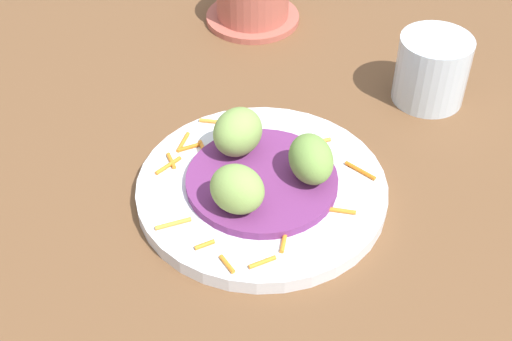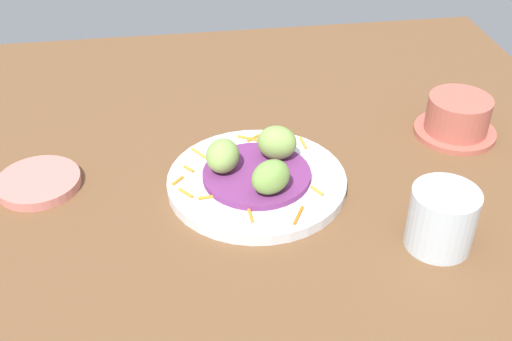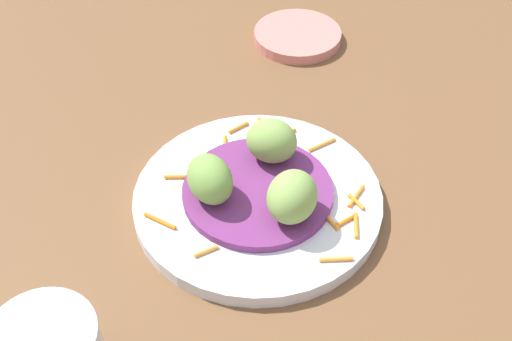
% 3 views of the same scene
% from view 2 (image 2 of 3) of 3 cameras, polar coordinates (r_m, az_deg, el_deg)
% --- Properties ---
extents(table_surface, '(1.10, 1.10, 0.02)m').
position_cam_2_polar(table_surface, '(0.85, -1.03, -3.00)').
color(table_surface, brown).
rests_on(table_surface, ground).
extents(main_plate, '(0.24, 0.24, 0.01)m').
position_cam_2_polar(main_plate, '(0.86, 0.07, -1.01)').
color(main_plate, silver).
rests_on(main_plate, table_surface).
extents(cabbage_bed, '(0.15, 0.15, 0.01)m').
position_cam_2_polar(cabbage_bed, '(0.85, 0.07, -0.37)').
color(cabbage_bed, '#702D6B').
rests_on(cabbage_bed, main_plate).
extents(carrot_garnish, '(0.21, 0.20, 0.00)m').
position_cam_2_polar(carrot_garnish, '(0.87, -0.64, 0.33)').
color(carrot_garnish, orange).
rests_on(carrot_garnish, main_plate).
extents(guac_scoop_left, '(0.06, 0.06, 0.04)m').
position_cam_2_polar(guac_scoop_left, '(0.84, -2.99, 1.32)').
color(guac_scoop_left, '#84A851').
rests_on(guac_scoop_left, cabbage_bed).
extents(guac_scoop_center, '(0.06, 0.07, 0.04)m').
position_cam_2_polar(guac_scoop_center, '(0.80, 1.33, -0.58)').
color(guac_scoop_center, '#759E47').
rests_on(guac_scoop_center, cabbage_bed).
extents(guac_scoop_right, '(0.06, 0.07, 0.05)m').
position_cam_2_polar(guac_scoop_right, '(0.87, 1.88, 2.51)').
color(guac_scoop_right, '#84A851').
rests_on(guac_scoop_right, cabbage_bed).
extents(side_plate_small, '(0.11, 0.11, 0.01)m').
position_cam_2_polar(side_plate_small, '(0.91, -18.85, -1.01)').
color(side_plate_small, tan).
rests_on(side_plate_small, table_surface).
extents(terracotta_bowl, '(0.12, 0.12, 0.06)m').
position_cam_2_polar(terracotta_bowl, '(1.00, 17.55, 4.53)').
color(terracotta_bowl, '#B75B4C').
rests_on(terracotta_bowl, table_surface).
extents(water_glass, '(0.08, 0.08, 0.08)m').
position_cam_2_polar(water_glass, '(0.78, 16.26, -4.16)').
color(water_glass, silver).
rests_on(water_glass, table_surface).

